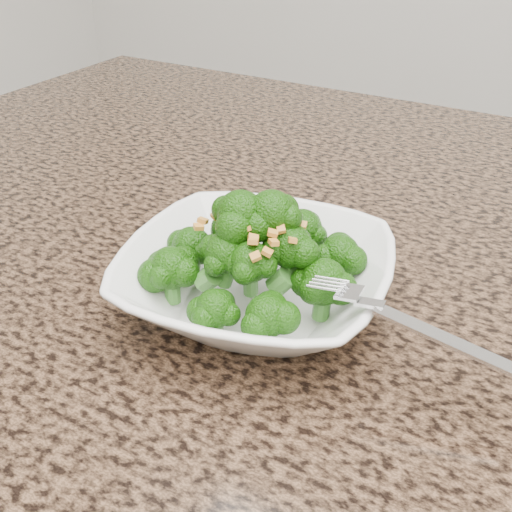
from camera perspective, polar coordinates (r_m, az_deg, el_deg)
The scene contains 5 objects.
granite_counter at distance 0.58m, azimuth 18.34°, elevation -5.36°, with size 1.64×1.04×0.03m, color brown.
bowl at distance 0.53m, azimuth 0.00°, elevation -2.14°, with size 0.22×0.22×0.05m, color white.
broccoli_pile at distance 0.50m, azimuth 0.00°, elevation 3.79°, with size 0.19×0.19×0.07m, color #1B5309, non-canonical shape.
garlic_topping at distance 0.48m, azimuth 0.00°, elevation 7.77°, with size 0.12×0.12×0.01m, color gold, non-canonical shape.
fork at distance 0.45m, azimuth 10.54°, elevation -4.31°, with size 0.17×0.03×0.01m, color silver, non-canonical shape.
Camera 1 is at (0.06, -0.18, 1.22)m, focal length 45.00 mm.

